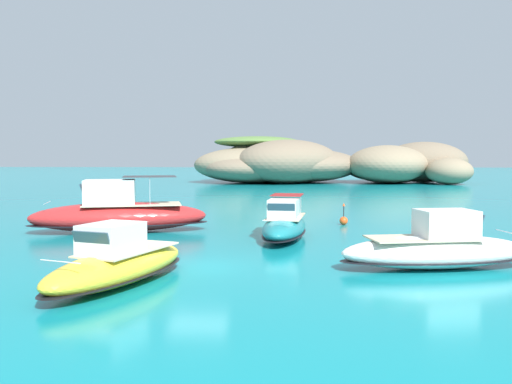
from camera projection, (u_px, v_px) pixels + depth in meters
name	position (u px, v px, depth m)	size (l,w,h in m)	color
ground_plane	(198.00, 267.00, 22.76)	(400.00, 400.00, 0.00)	#0F7F89
islet_large	(274.00, 163.00, 96.27)	(35.09, 33.93, 8.15)	#756651
islet_small	(402.00, 165.00, 94.56)	(25.33, 24.62, 7.14)	#756651
motorboat_teal	(284.00, 225.00, 30.51)	(3.21, 7.90, 2.41)	#19727A
motorboat_red	(118.00, 214.00, 33.33)	(11.37, 5.86, 3.41)	red
motorboat_white	(437.00, 249.00, 22.49)	(8.55, 3.93, 2.43)	white
motorboat_yellow	(118.00, 264.00, 19.65)	(4.75, 8.01, 2.27)	yellow
channel_buoy	(344.00, 220.00, 36.69)	(0.56, 0.56, 1.48)	#E54C19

